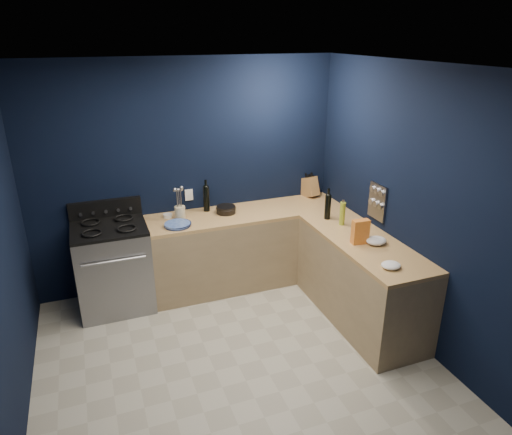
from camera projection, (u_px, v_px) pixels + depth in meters
name	position (u px, v px, depth m)	size (l,w,h in m)	color
floor	(238.00, 366.00, 4.22)	(3.50, 3.50, 0.02)	#AAA694
ceiling	(233.00, 65.00, 3.24)	(3.50, 3.50, 0.02)	silver
wall_back	(187.00, 176.00, 5.26)	(3.50, 0.02, 2.60)	black
wall_right	(415.00, 208.00, 4.30)	(0.02, 3.50, 2.60)	black
wall_front	(351.00, 378.00, 2.20)	(3.50, 0.02, 2.60)	black
cab_back	(247.00, 248.00, 5.50)	(2.30, 0.63, 0.86)	#99815D
top_back	(247.00, 213.00, 5.33)	(2.30, 0.63, 0.04)	olive
cab_right	(360.00, 282.00, 4.77)	(0.63, 1.67, 0.86)	#99815D
top_right	(364.00, 242.00, 4.60)	(0.63, 1.67, 0.04)	olive
gas_range	(114.00, 268.00, 4.97)	(0.76, 0.66, 0.92)	gray
oven_door	(117.00, 283.00, 4.70)	(0.59, 0.02, 0.42)	black
cooktop	(109.00, 228.00, 4.80)	(0.76, 0.66, 0.03)	black
backguard	(105.00, 209.00, 5.02)	(0.76, 0.06, 0.20)	black
spice_panel	(377.00, 202.00, 4.82)	(0.02, 0.28, 0.38)	gray
wall_outlet	(189.00, 195.00, 5.32)	(0.09, 0.02, 0.13)	white
plate_stack	(177.00, 225.00, 4.92)	(0.28, 0.28, 0.03)	navy
ramekin	(168.00, 216.00, 5.15)	(0.10, 0.10, 0.04)	white
utensil_crock	(180.00, 213.00, 5.09)	(0.12, 0.12, 0.15)	beige
wine_bottle_back	(206.00, 199.00, 5.29)	(0.07, 0.07, 0.29)	black
lemon_basket	(226.00, 210.00, 5.27)	(0.22, 0.22, 0.08)	black
knife_block	(309.00, 187.00, 5.79)	(0.13, 0.22, 0.24)	olive
wine_bottle_right	(328.00, 207.00, 5.07)	(0.07, 0.07, 0.27)	black
oil_bottle	(342.00, 214.00, 4.92)	(0.06, 0.06, 0.25)	#93A728
spice_jar_near	(360.00, 225.00, 4.82)	(0.05, 0.05, 0.10)	olive
spice_jar_far	(358.00, 230.00, 4.73)	(0.05, 0.05, 0.09)	olive
crouton_bag	(360.00, 232.00, 4.49)	(0.17, 0.08, 0.24)	red
towel_front	(376.00, 241.00, 4.50)	(0.21, 0.18, 0.07)	white
towel_end	(391.00, 265.00, 4.05)	(0.17, 0.16, 0.05)	white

